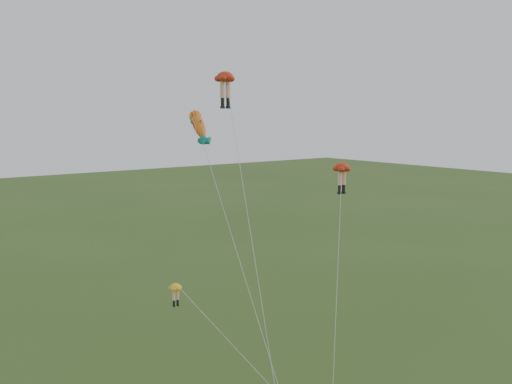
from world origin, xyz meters
TOP-DOWN VIEW (x-y plane):
  - legs_kite_red_high at (1.62, 9.61)m, footprint 4.22×11.38m
  - legs_kite_red_mid at (8.86, 4.57)m, footprint 8.00×7.37m
  - legs_kite_yellow at (-6.11, 2.77)m, footprint 5.66×7.30m
  - fish_kite at (-1.50, 8.41)m, footprint 1.31×10.92m

SIDE VIEW (x-z plane):
  - legs_kite_yellow at x=-6.11m, z-range 3.32..11.72m
  - legs_kite_red_mid at x=8.86m, z-range 6.61..21.37m
  - fish_kite at x=-1.50m, z-range 8.11..27.04m
  - legs_kite_red_high at x=1.62m, z-range 9.92..31.49m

